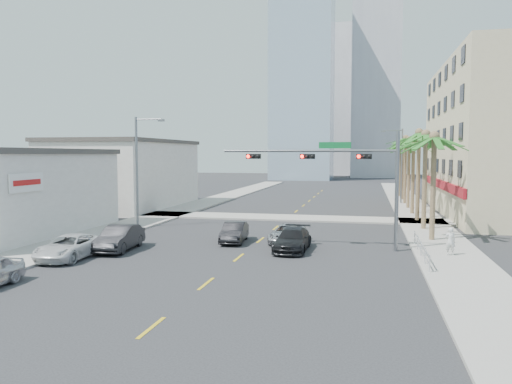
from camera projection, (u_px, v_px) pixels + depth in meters
ground at (219, 274)px, 25.03m from camera, size 260.00×260.00×0.00m
sidewalk_right at (425, 225)px, 41.88m from camera, size 4.00×120.00×0.15m
sidewalk_left at (158, 217)px, 47.10m from camera, size 4.00×120.00×0.15m
sidewalk_cross at (287, 218)px, 46.44m from camera, size 80.00×4.00×0.15m
building_left_near at (3, 195)px, 36.72m from camera, size 10.00×16.00×6.00m
building_left_far at (125, 175)px, 56.25m from camera, size 11.00×18.00×7.20m
tower_far_left at (303, 77)px, 117.39m from camera, size 14.00×14.00×48.00m
tower_far_right at (376, 60)px, 127.84m from camera, size 12.00×12.00×60.00m
tower_far_center at (333, 103)px, 145.73m from camera, size 16.00×16.00×42.00m
traffic_signal_mast at (344, 169)px, 31.13m from camera, size 11.12×0.54×7.20m
palm_tree_0 at (434, 138)px, 33.65m from camera, size 4.80×4.80×7.80m
palm_tree_1 at (426, 136)px, 38.69m from camera, size 4.80×4.80×8.16m
palm_tree_2 at (419, 134)px, 43.72m from camera, size 4.80×4.80×8.52m
palm_tree_3 at (414, 143)px, 48.83m from camera, size 4.80×4.80×7.80m
palm_tree_4 at (409, 141)px, 53.87m from camera, size 4.80×4.80×8.16m
palm_tree_5 at (406, 139)px, 58.90m from camera, size 4.80×4.80×8.52m
palm_tree_6 at (403, 146)px, 64.01m from camera, size 4.80×4.80×7.80m
palm_tree_7 at (400, 144)px, 69.05m from camera, size 4.80×4.80×8.16m
streetlight_left at (139, 166)px, 40.66m from camera, size 2.55×0.25×9.00m
streetlight_right at (400, 162)px, 59.24m from camera, size 2.55×0.25×9.00m
guardrail at (421, 247)px, 28.58m from camera, size 0.08×8.08×1.00m
car_parked_mid at (120, 238)px, 31.05m from camera, size 2.10×4.89×1.56m
car_parked_far at (69, 247)px, 28.56m from camera, size 2.40×4.98×1.37m
car_lane_left at (234, 232)px, 33.93m from camera, size 1.80×4.22×1.35m
car_lane_center at (287, 234)px, 33.71m from camera, size 2.21×4.50×1.23m
car_lane_right at (293, 240)px, 30.94m from camera, size 2.02×4.80×1.38m
pedestrian at (450, 241)px, 28.86m from camera, size 0.63×0.45×1.62m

